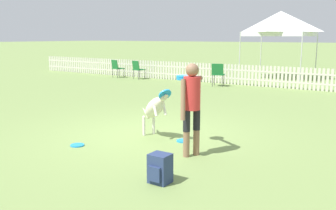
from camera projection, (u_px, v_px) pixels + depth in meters
The scene contains 11 objects.
ground_plane at pixel (148, 134), 7.75m from camera, with size 240.00×240.00×0.00m, color olive.
handler_person at pixel (191, 98), 6.21m from camera, with size 0.80×0.94×1.56m.
leaping_dog at pixel (155, 108), 7.35m from camera, with size 1.04×0.64×1.03m.
frisbee_near_handler at pixel (77, 145), 6.91m from camera, with size 0.25×0.25×0.02m.
frisbee_near_dog at pixel (183, 141), 7.20m from camera, with size 0.25×0.25×0.02m.
backpack_on_grass at pixel (160, 169), 5.14m from camera, with size 0.28×0.28×0.41m.
picket_fence at pixel (278, 77), 14.61m from camera, with size 27.33×0.04×0.84m.
folding_chair_blue_left at pixel (218, 73), 14.98m from camera, with size 0.58×0.59×0.93m.
folding_chair_center at pixel (117, 67), 18.21m from camera, with size 0.56×0.58×0.87m.
folding_chair_green_right at pixel (138, 68), 17.53m from camera, with size 0.54×0.56×0.87m.
canopy_tent_main at pixel (281, 24), 17.47m from camera, with size 2.83×2.83×3.15m.
Camera 1 is at (4.52, -6.01, 2.00)m, focal length 40.00 mm.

